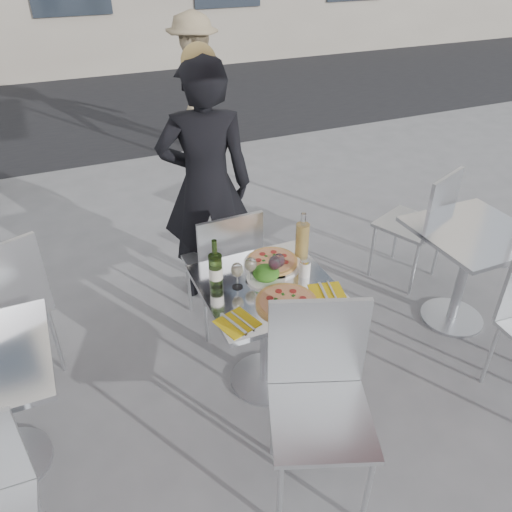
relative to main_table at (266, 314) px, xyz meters
name	(u,v)px	position (x,y,z in m)	size (l,w,h in m)	color
ground	(265,380)	(0.00, 0.00, -0.54)	(80.00, 80.00, 0.00)	slate
street_asphalt	(102,105)	(0.00, 6.50, -0.54)	(24.00, 5.00, 0.00)	black
main_table	(266,314)	(0.00, 0.00, 0.00)	(0.72, 0.72, 0.75)	#B7BABF
side_table_right	(468,257)	(1.50, 0.00, 0.00)	(0.72, 0.72, 0.75)	#B7BABF
chair_far	(225,262)	(-0.04, 0.58, 0.02)	(0.44, 0.45, 0.95)	silver
chair_near	(319,388)	(-0.03, -0.66, 0.07)	(0.61, 0.61, 1.03)	silver
side_chair_lfar	(2,303)	(-1.38, 0.62, 0.07)	(0.61, 0.62, 1.04)	silver
side_chair_rfar	(424,219)	(1.54, 0.52, 0.03)	(0.57, 0.58, 0.96)	silver
woman_diner	(206,186)	(0.01, 1.04, 0.36)	(0.65, 0.43, 1.79)	black
pedestrian_b	(195,84)	(0.87, 4.03, 0.28)	(1.06, 0.61, 1.64)	#927F5E
pizza_near	(286,302)	(0.02, -0.20, 0.22)	(0.33, 0.33, 0.02)	#E9AF5B
pizza_far	(272,262)	(0.11, 0.17, 0.23)	(0.34, 0.34, 0.03)	white
salad_plate	(266,274)	(0.02, 0.05, 0.25)	(0.22, 0.22, 0.09)	white
wine_bottle	(216,269)	(-0.26, 0.10, 0.32)	(0.07, 0.08, 0.29)	#395620
carafe	(302,240)	(0.31, 0.18, 0.33)	(0.08, 0.08, 0.29)	#DFBA5F
sugar_shaker	(305,268)	(0.23, 0.00, 0.26)	(0.06, 0.06, 0.11)	white
wineglass_white_a	(237,271)	(-0.16, 0.05, 0.32)	(0.07, 0.07, 0.16)	white
wineglass_white_b	(251,265)	(-0.07, 0.06, 0.32)	(0.07, 0.07, 0.16)	white
wineglass_red_a	(274,264)	(0.06, 0.02, 0.32)	(0.07, 0.07, 0.16)	white
wineglass_red_b	(279,261)	(0.09, 0.04, 0.32)	(0.07, 0.07, 0.16)	white
napkin_left	(237,323)	(-0.27, -0.23, 0.21)	(0.23, 0.23, 0.01)	gold
napkin_right	(327,293)	(0.27, -0.20, 0.21)	(0.22, 0.22, 0.01)	gold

